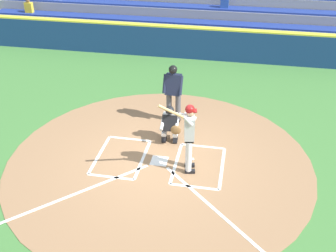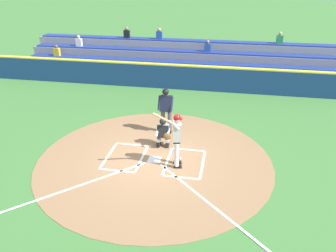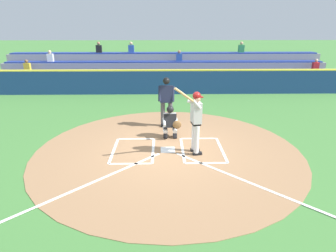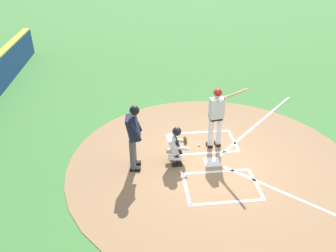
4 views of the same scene
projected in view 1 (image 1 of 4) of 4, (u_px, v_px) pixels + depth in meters
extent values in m
plane|color=#427A38|center=(159.00, 161.00, 11.01)|extent=(120.00, 120.00, 0.00)
cylinder|color=#99704C|center=(159.00, 161.00, 11.00)|extent=(8.00, 8.00, 0.01)
cube|color=white|center=(159.00, 161.00, 11.00)|extent=(0.44, 0.44, 0.01)
cube|color=white|center=(203.00, 146.00, 11.59)|extent=(1.20, 0.08, 0.01)
cube|color=white|center=(194.00, 187.00, 10.07)|extent=(1.20, 0.08, 0.01)
cube|color=white|center=(176.00, 163.00, 10.93)|extent=(0.08, 1.80, 0.01)
cube|color=white|center=(222.00, 168.00, 10.74)|extent=(0.08, 1.80, 0.01)
cube|color=white|center=(130.00, 139.00, 11.93)|extent=(1.20, 0.08, 0.01)
cube|color=white|center=(111.00, 177.00, 10.41)|extent=(1.20, 0.08, 0.01)
cube|color=white|center=(143.00, 159.00, 11.07)|extent=(0.08, 1.80, 0.01)
cube|color=white|center=(99.00, 154.00, 11.26)|extent=(0.08, 1.80, 0.01)
cube|color=white|center=(51.00, 203.00, 9.56)|extent=(3.73, 3.73, 0.01)
cube|color=white|center=(236.00, 228.00, 8.89)|extent=(3.73, 3.73, 0.01)
cylinder|color=white|center=(188.00, 151.00, 10.54)|extent=(0.15, 0.15, 0.84)
cube|color=black|center=(190.00, 165.00, 10.78)|extent=(0.28, 0.16, 0.09)
cylinder|color=white|center=(189.00, 157.00, 10.32)|extent=(0.15, 0.15, 0.84)
cube|color=black|center=(190.00, 171.00, 10.55)|extent=(0.28, 0.16, 0.09)
cube|color=black|center=(189.00, 138.00, 10.19)|extent=(0.27, 0.37, 0.10)
cube|color=#BCBCBC|center=(189.00, 127.00, 10.03)|extent=(0.30, 0.43, 0.60)
sphere|color=tan|center=(191.00, 112.00, 9.82)|extent=(0.21, 0.21, 0.21)
sphere|color=maroon|center=(190.00, 109.00, 9.79)|extent=(0.23, 0.23, 0.23)
cube|color=maroon|center=(195.00, 111.00, 9.80)|extent=(0.14, 0.19, 0.02)
cylinder|color=#BCBCBC|center=(188.00, 116.00, 9.90)|extent=(0.44, 0.16, 0.21)
cylinder|color=#BCBCBC|center=(188.00, 121.00, 9.72)|extent=(0.28, 0.13, 0.29)
cylinder|color=tan|center=(172.00, 112.00, 9.46)|extent=(0.63, 0.46, 0.53)
cylinder|color=tan|center=(186.00, 118.00, 9.71)|extent=(0.10, 0.11, 0.08)
cube|color=black|center=(175.00, 140.00, 11.81)|extent=(0.13, 0.27, 0.09)
cube|color=black|center=(175.00, 136.00, 11.69)|extent=(0.13, 0.25, 0.37)
cylinder|color=silver|center=(176.00, 132.00, 11.74)|extent=(0.17, 0.37, 0.21)
cube|color=black|center=(164.00, 139.00, 11.84)|extent=(0.13, 0.27, 0.09)
cube|color=black|center=(164.00, 136.00, 11.73)|extent=(0.13, 0.25, 0.37)
cylinder|color=silver|center=(164.00, 131.00, 11.77)|extent=(0.17, 0.37, 0.21)
cube|color=silver|center=(170.00, 121.00, 11.59)|extent=(0.42, 0.38, 0.52)
cube|color=black|center=(170.00, 123.00, 11.50)|extent=(0.43, 0.24, 0.46)
sphere|color=brown|center=(170.00, 111.00, 11.34)|extent=(0.21, 0.21, 0.21)
sphere|color=black|center=(170.00, 110.00, 11.32)|extent=(0.24, 0.24, 0.24)
cylinder|color=silver|center=(177.00, 125.00, 11.43)|extent=(0.12, 0.45, 0.20)
cylinder|color=silver|center=(162.00, 124.00, 11.48)|extent=(0.12, 0.45, 0.20)
ellipsoid|color=brown|center=(176.00, 130.00, 11.28)|extent=(0.29, 0.12, 0.28)
cylinder|color=#4C4C51|center=(178.00, 107.00, 12.56)|extent=(0.16, 0.16, 0.86)
cube|color=black|center=(177.00, 121.00, 12.75)|extent=(0.15, 0.29, 0.09)
cylinder|color=#4C4C51|center=(169.00, 106.00, 12.62)|extent=(0.16, 0.16, 0.86)
cube|color=black|center=(169.00, 120.00, 12.81)|extent=(0.15, 0.29, 0.09)
cube|color=#191E33|center=(173.00, 84.00, 12.18)|extent=(0.46, 0.39, 0.66)
sphere|color=tan|center=(173.00, 70.00, 11.90)|extent=(0.22, 0.22, 0.22)
sphere|color=black|center=(173.00, 70.00, 11.88)|extent=(0.25, 0.25, 0.25)
cylinder|color=#191E33|center=(181.00, 85.00, 12.04)|extent=(0.12, 0.29, 0.56)
cylinder|color=#191E33|center=(165.00, 84.00, 12.15)|extent=(0.12, 0.29, 0.56)
sphere|color=white|center=(193.00, 159.00, 11.03)|extent=(0.07, 0.07, 0.07)
cube|color=navy|center=(196.00, 43.00, 17.02)|extent=(22.00, 0.36, 1.25)
cube|color=yellow|center=(197.00, 28.00, 16.69)|extent=(22.00, 0.32, 0.06)
cube|color=gray|center=(199.00, 44.00, 18.09)|extent=(20.00, 0.85, 0.45)
cube|color=navy|center=(199.00, 39.00, 17.96)|extent=(19.60, 0.72, 0.08)
cube|color=gray|center=(202.00, 33.00, 18.70)|extent=(20.00, 0.85, 0.90)
cube|color=navy|center=(202.00, 22.00, 18.45)|extent=(19.60, 0.72, 0.08)
cube|color=gray|center=(204.00, 23.00, 19.30)|extent=(20.00, 0.85, 1.35)
cube|color=navy|center=(205.00, 7.00, 18.93)|extent=(19.60, 0.72, 0.08)
cube|color=gray|center=(206.00, 13.00, 19.90)|extent=(20.00, 0.85, 1.80)
cube|color=#284C9E|center=(225.00, 2.00, 18.61)|extent=(0.36, 0.22, 0.46)
cube|color=yellow|center=(29.00, 8.00, 19.57)|extent=(0.36, 0.22, 0.46)
sphere|color=brown|center=(28.00, 0.00, 19.40)|extent=(0.20, 0.20, 0.20)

